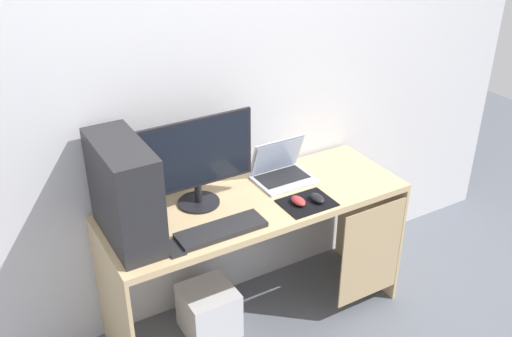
% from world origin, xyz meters
% --- Properties ---
extents(ground_plane, '(8.00, 8.00, 0.00)m').
position_xyz_m(ground_plane, '(0.00, 0.00, 0.00)').
color(ground_plane, slate).
extents(wall_back, '(4.00, 0.05, 2.60)m').
position_xyz_m(wall_back, '(0.00, 0.32, 1.30)').
color(wall_back, silver).
rests_on(wall_back, ground_plane).
extents(desk, '(1.56, 0.55, 0.76)m').
position_xyz_m(desk, '(0.02, -0.01, 0.61)').
color(desk, tan).
rests_on(desk, ground_plane).
extents(pc_tower, '(0.20, 0.48, 0.47)m').
position_xyz_m(pc_tower, '(-0.65, 0.02, 1.00)').
color(pc_tower, '#232326').
rests_on(pc_tower, desk).
extents(monitor, '(0.58, 0.21, 0.46)m').
position_xyz_m(monitor, '(-0.26, 0.11, 1.01)').
color(monitor, black).
rests_on(monitor, desk).
extents(laptop, '(0.30, 0.24, 0.22)m').
position_xyz_m(laptop, '(0.23, 0.13, 0.81)').
color(laptop, '#B7BCC6').
rests_on(laptop, desk).
extents(keyboard, '(0.42, 0.14, 0.02)m').
position_xyz_m(keyboard, '(-0.28, -0.16, 0.78)').
color(keyboard, '#232326').
rests_on(keyboard, desk).
extents(mousepad, '(0.26, 0.20, 0.00)m').
position_xyz_m(mousepad, '(0.20, -0.15, 0.77)').
color(mousepad, black).
rests_on(mousepad, desk).
extents(mouse_left, '(0.06, 0.10, 0.03)m').
position_xyz_m(mouse_left, '(0.16, -0.14, 0.79)').
color(mouse_left, '#B23333').
rests_on(mouse_left, mousepad).
extents(mouse_right, '(0.06, 0.10, 0.03)m').
position_xyz_m(mouse_right, '(0.25, -0.17, 0.79)').
color(mouse_right, black).
rests_on(mouse_right, mousepad).
extents(cell_phone, '(0.07, 0.13, 0.01)m').
position_xyz_m(cell_phone, '(-0.52, -0.18, 0.77)').
color(cell_phone, '#232326').
rests_on(cell_phone, desk).
extents(subwoofer, '(0.27, 0.27, 0.27)m').
position_xyz_m(subwoofer, '(-0.27, 0.04, 0.14)').
color(subwoofer, silver).
rests_on(subwoofer, ground_plane).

